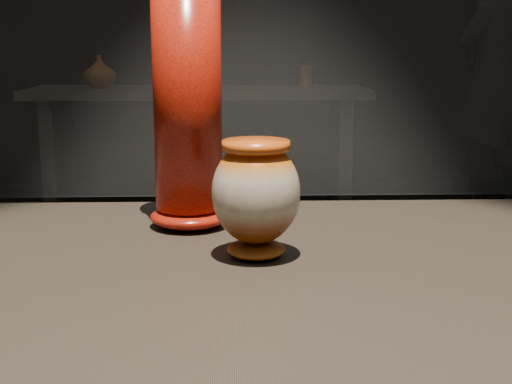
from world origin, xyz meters
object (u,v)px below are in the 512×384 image
(main_vase, at_px, (256,194))
(visitor, at_px, (494,82))
(back_shelf, at_px, (199,132))
(tall_vase, at_px, (188,105))

(main_vase, relative_size, visitor, 0.09)
(main_vase, distance_m, back_shelf, 3.35)
(main_vase, height_order, visitor, visitor)
(tall_vase, bearing_deg, visitor, 63.57)
(main_vase, bearing_deg, back_shelf, 94.00)
(visitor, bearing_deg, main_vase, 38.09)
(tall_vase, bearing_deg, main_vase, -58.75)
(tall_vase, xyz_separation_m, back_shelf, (-0.13, 3.16, -0.46))
(main_vase, distance_m, visitor, 4.24)
(back_shelf, bearing_deg, main_vase, -86.00)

